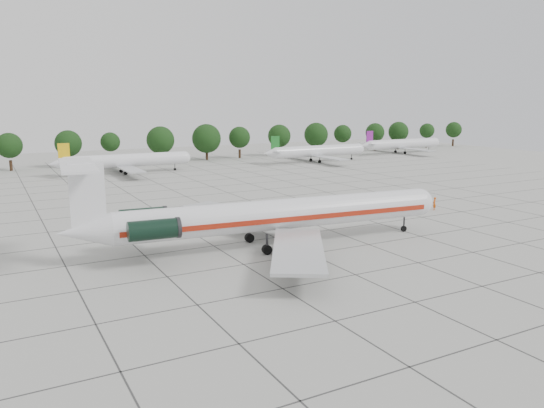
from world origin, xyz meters
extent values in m
plane|color=#A5A49E|center=(0.00, 0.00, 0.00)|extent=(260.00, 260.00, 0.00)
cube|color=#383838|center=(0.00, 15.00, 0.01)|extent=(170.00, 170.00, 0.02)
cylinder|color=silver|center=(-0.81, -3.49, 3.67)|extent=(37.88, 7.20, 3.46)
sphere|color=silver|center=(17.96, -5.37, 3.67)|extent=(3.46, 3.46, 3.46)
cone|color=silver|center=(-22.19, -1.35, 3.67)|extent=(5.56, 3.96, 3.46)
cube|color=#9F200E|center=(-0.64, -1.75, 3.41)|extent=(36.50, 3.72, 0.58)
cube|color=#9F200E|center=(-0.99, -5.23, 3.41)|extent=(36.50, 3.72, 0.58)
cube|color=#B7BABC|center=(-2.48, 6.15, 2.25)|extent=(9.74, 16.43, 0.31)
cube|color=#B7BABC|center=(-4.36, -12.62, 2.25)|extent=(12.17, 15.98, 0.31)
cube|color=black|center=(-15.70, 0.37, 3.98)|extent=(2.43, 1.59, 0.26)
cylinder|color=black|center=(-15.62, 1.10, 3.98)|extent=(5.20, 2.48, 1.99)
cube|color=black|center=(-16.17, -4.32, 3.98)|extent=(2.43, 1.59, 0.26)
cylinder|color=black|center=(-16.24, -5.05, 3.98)|extent=(5.20, 2.48, 1.99)
cube|color=silver|center=(-21.67, -1.40, 7.34)|extent=(3.37, 0.63, 6.29)
cube|color=silver|center=(-22.40, -1.33, 10.27)|extent=(4.38, 12.83, 0.23)
cylinder|color=black|center=(15.87, -5.16, 1.00)|extent=(0.23, 0.23, 1.99)
cylinder|color=black|center=(15.87, -5.16, 0.37)|extent=(0.76, 0.37, 0.73)
cylinder|color=black|center=(-3.67, -0.47, 1.36)|extent=(0.28, 0.28, 1.89)
cylinder|color=black|center=(-3.67, -0.47, 0.52)|extent=(1.11, 0.73, 1.05)
cylinder|color=black|center=(-4.21, -5.89, 1.36)|extent=(0.28, 0.28, 1.89)
cylinder|color=black|center=(-4.21, -5.89, 0.52)|extent=(1.11, 0.73, 1.05)
imported|color=#D34D0C|center=(29.29, 2.94, 0.99)|extent=(0.86, 0.75, 1.98)
cylinder|color=silver|center=(-1.66, 66.96, 3.00)|extent=(27.20, 3.00, 3.00)
cube|color=#B7BABC|center=(-2.66, 66.96, 1.80)|extent=(3.50, 27.20, 0.25)
cube|color=#E4B10D|center=(-15.10, 66.96, 5.60)|extent=(2.40, 0.25, 3.60)
cylinder|color=black|center=(-2.66, 69.16, 0.40)|extent=(0.80, 0.45, 0.80)
cylinder|color=black|center=(-2.66, 64.76, 0.40)|extent=(0.80, 0.45, 0.80)
cylinder|color=silver|center=(49.73, 65.81, 3.00)|extent=(27.20, 3.00, 3.00)
cube|color=#B7BABC|center=(48.73, 65.81, 1.80)|extent=(3.50, 27.20, 0.25)
cube|color=#16641E|center=(36.29, 65.81, 5.60)|extent=(2.40, 0.25, 3.60)
cylinder|color=black|center=(48.73, 68.01, 0.40)|extent=(0.80, 0.45, 0.80)
cylinder|color=black|center=(48.73, 63.61, 0.40)|extent=(0.80, 0.45, 0.80)
cylinder|color=silver|center=(86.78, 73.46, 3.00)|extent=(27.20, 3.00, 3.00)
cube|color=#B7BABC|center=(85.78, 73.46, 1.80)|extent=(3.50, 27.20, 0.25)
cube|color=#801888|center=(73.34, 73.46, 5.60)|extent=(2.40, 0.25, 3.60)
cylinder|color=black|center=(85.78, 75.66, 0.40)|extent=(0.80, 0.45, 0.80)
cylinder|color=black|center=(85.78, 71.26, 0.40)|extent=(0.80, 0.45, 0.80)
cylinder|color=#332114|center=(-24.88, 85.00, 1.25)|extent=(0.70, 0.70, 2.50)
sphere|color=black|center=(-24.88, 85.00, 6.00)|extent=(5.99, 5.99, 5.99)
cylinder|color=#332114|center=(-11.69, 85.00, 1.25)|extent=(0.70, 0.70, 2.50)
sphere|color=black|center=(-11.69, 85.00, 6.00)|extent=(6.50, 6.50, 6.50)
cylinder|color=#332114|center=(-1.50, 85.00, 1.25)|extent=(0.70, 0.70, 2.50)
sphere|color=black|center=(-1.50, 85.00, 6.00)|extent=(4.93, 4.93, 4.93)
cylinder|color=#332114|center=(11.69, 85.00, 1.25)|extent=(0.70, 0.70, 2.50)
sphere|color=black|center=(11.69, 85.00, 6.00)|extent=(7.40, 7.40, 7.40)
cylinder|color=#332114|center=(24.88, 85.00, 1.25)|extent=(0.70, 0.70, 2.50)
sphere|color=black|center=(24.88, 85.00, 6.00)|extent=(8.08, 8.08, 8.08)
cylinder|color=#332114|center=(35.07, 85.00, 1.25)|extent=(0.70, 0.70, 2.50)
sphere|color=black|center=(35.07, 85.00, 6.00)|extent=(6.17, 6.17, 6.17)
cylinder|color=#332114|center=(48.26, 85.00, 1.25)|extent=(0.70, 0.70, 2.50)
sphere|color=black|center=(48.26, 85.00, 6.00)|extent=(6.82, 6.82, 6.82)
cylinder|color=#332114|center=(61.45, 85.00, 1.25)|extent=(0.70, 0.70, 2.50)
sphere|color=black|center=(61.45, 85.00, 6.00)|extent=(7.44, 7.44, 7.44)
cylinder|color=#332114|center=(71.64, 85.00, 1.25)|extent=(0.70, 0.70, 2.50)
sphere|color=black|center=(71.64, 85.00, 6.00)|extent=(5.66, 5.66, 5.66)
cylinder|color=#332114|center=(84.83, 85.00, 1.25)|extent=(0.70, 0.70, 2.50)
sphere|color=black|center=(84.83, 85.00, 6.00)|extent=(6.25, 6.25, 6.25)
cylinder|color=#332114|center=(95.02, 85.00, 1.25)|extent=(0.70, 0.70, 2.50)
sphere|color=black|center=(95.02, 85.00, 6.00)|extent=(6.79, 6.79, 6.79)
cylinder|color=#332114|center=(108.21, 85.00, 1.25)|extent=(0.70, 0.70, 2.50)
sphere|color=black|center=(108.21, 85.00, 6.00)|extent=(5.16, 5.16, 5.16)
cylinder|color=#332114|center=(121.40, 85.00, 1.25)|extent=(0.70, 0.70, 2.50)
sphere|color=black|center=(121.40, 85.00, 6.00)|extent=(5.68, 5.68, 5.68)
camera|label=1|loc=(-30.09, -54.68, 16.31)|focal=35.00mm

